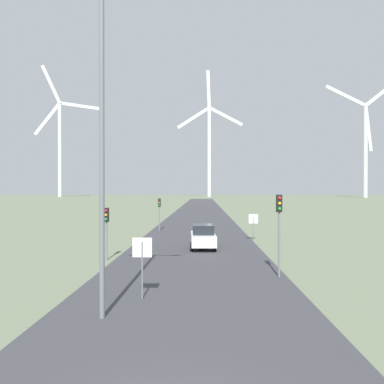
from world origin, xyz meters
TOP-DOWN VIEW (x-y plane):
  - road_surface at (0.00, 48.00)m, footprint 10.00×240.00m
  - streetlamp at (-2.87, 6.11)m, footprint 3.64×0.32m
  - stop_sign_near at (-1.84, 8.44)m, footprint 0.81×0.07m
  - stop_sign_far at (5.07, 26.05)m, footprint 0.81×0.07m
  - traffic_light_post_near_left at (-5.47, 16.70)m, footprint 0.28×0.34m
  - traffic_light_post_near_right at (4.57, 12.44)m, footprint 0.28×0.33m
  - traffic_light_post_mid_left at (-4.08, 33.62)m, footprint 0.28×0.33m
  - car_approaching at (0.66, 21.53)m, footprint 1.99×4.18m
  - wind_turbine_far_left at (-83.06, 209.42)m, footprint 36.47×9.85m
  - wind_turbine_left at (4.35, 213.54)m, footprint 38.81×2.60m
  - wind_turbine_center at (87.46, 195.53)m, footprint 42.26×8.24m

SIDE VIEW (x-z plane):
  - road_surface at x=0.00m, z-range 0.00..0.01m
  - car_approaching at x=0.66m, z-range 0.00..1.83m
  - stop_sign_far at x=5.07m, z-range 0.46..2.77m
  - stop_sign_near at x=-1.84m, z-range 0.50..3.02m
  - traffic_light_post_near_left at x=-5.47m, z-range 0.78..4.11m
  - traffic_light_post_mid_left at x=-4.08m, z-range 0.82..4.33m
  - traffic_light_post_near_right at x=4.57m, z-range 0.98..5.21m
  - streetlamp at x=-2.87m, z-range 1.38..13.84m
  - wind_turbine_center at x=87.46m, z-range -1.50..63.26m
  - wind_turbine_left at x=4.35m, z-range -4.98..69.47m
  - wind_turbine_far_left at x=-83.06m, z-range -4.52..71.96m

